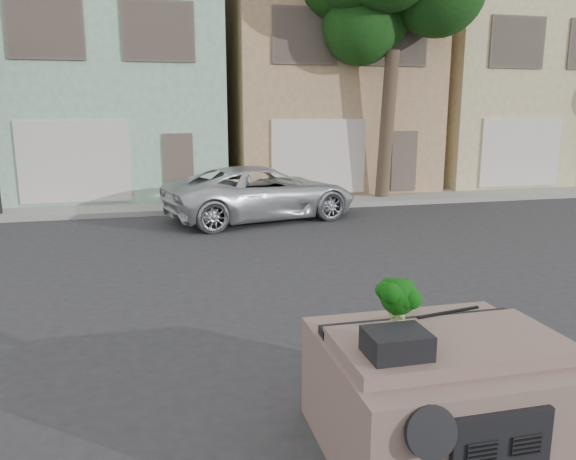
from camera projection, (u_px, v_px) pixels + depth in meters
name	position (u px, v px, depth m)	size (l,w,h in m)	color
ground_plane	(331.00, 325.00, 7.91)	(120.00, 120.00, 0.00)	#303033
sidewalk	(229.00, 202.00, 17.86)	(40.00, 3.00, 0.15)	gray
townhouse_mint	(114.00, 86.00, 20.06)	(7.20, 8.20, 7.55)	#98C6A8
townhouse_tan	(315.00, 88.00, 21.80)	(7.20, 8.20, 7.55)	tan
townhouse_beige	(487.00, 89.00, 23.53)	(7.20, 8.20, 7.55)	#CFBF8C
silver_pickup	(262.00, 219.00, 15.50)	(2.44, 5.28, 1.47)	silver
tree_near	(389.00, 67.00, 17.47)	(4.40, 4.00, 8.50)	#133A10
car_dashboard	(438.00, 391.00, 4.94)	(2.00, 1.80, 1.12)	#775E54
instrument_hump	(397.00, 343.00, 4.34)	(0.48, 0.38, 0.20)	black
wiper_arm	(449.00, 312.00, 5.25)	(0.70, 0.03, 0.02)	black
broccoli	(398.00, 304.00, 4.82)	(0.38, 0.38, 0.47)	#093708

